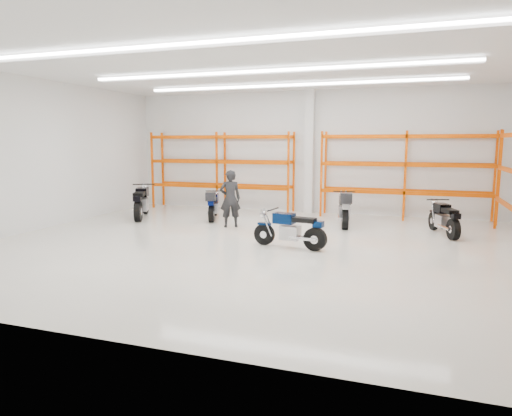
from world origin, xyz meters
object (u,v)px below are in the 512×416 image
(structural_column, at_px, (309,152))
(standing_man, at_px, (230,199))
(motorcycle_main, at_px, (292,230))
(motorcycle_back_b, at_px, (213,205))
(motorcycle_back_d, at_px, (445,220))
(motorcycle_back_a, at_px, (141,203))
(motorcycle_back_c, at_px, (344,209))

(structural_column, bearing_deg, standing_man, -114.47)
(motorcycle_main, relative_size, structural_column, 0.43)
(structural_column, bearing_deg, motorcycle_back_b, -136.37)
(motorcycle_back_d, bearing_deg, structural_column, 147.31)
(motorcycle_back_a, relative_size, motorcycle_back_d, 1.14)
(standing_man, bearing_deg, structural_column, -142.48)
(motorcycle_main, xyz_separation_m, motorcycle_back_b, (-3.60, 3.20, 0.04))
(structural_column, bearing_deg, motorcycle_back_d, -32.69)
(motorcycle_back_a, height_order, motorcycle_back_b, motorcycle_back_a)
(motorcycle_main, distance_m, structural_column, 6.15)
(motorcycle_back_d, xyz_separation_m, structural_column, (-4.54, 2.92, 1.80))
(motorcycle_back_b, relative_size, standing_man, 1.09)
(motorcycle_back_d, distance_m, structural_column, 5.69)
(motorcycle_back_a, xyz_separation_m, motorcycle_back_b, (2.47, 0.52, -0.05))
(motorcycle_back_c, height_order, structural_column, structural_column)
(motorcycle_main, height_order, motorcycle_back_c, motorcycle_back_c)
(motorcycle_back_b, xyz_separation_m, motorcycle_back_c, (4.41, 0.23, 0.05))
(motorcycle_back_a, bearing_deg, structural_column, 31.00)
(motorcycle_back_b, height_order, standing_man, standing_man)
(motorcycle_back_d, bearing_deg, motorcycle_back_b, 177.62)
(standing_man, bearing_deg, motorcycle_back_d, 158.93)
(motorcycle_back_a, distance_m, motorcycle_back_c, 6.92)
(motorcycle_main, distance_m, motorcycle_back_a, 6.64)
(motorcycle_main, height_order, motorcycle_back_b, motorcycle_back_b)
(motorcycle_main, distance_m, standing_man, 3.35)
(motorcycle_back_b, bearing_deg, motorcycle_back_d, -2.38)
(motorcycle_back_c, bearing_deg, structural_column, 124.88)
(motorcycle_back_d, bearing_deg, motorcycle_back_a, -178.74)
(motorcycle_main, height_order, standing_man, standing_man)
(motorcycle_main, relative_size, motorcycle_back_c, 0.89)
(standing_man, bearing_deg, motorcycle_back_b, -72.77)
(motorcycle_back_d, relative_size, standing_man, 1.08)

